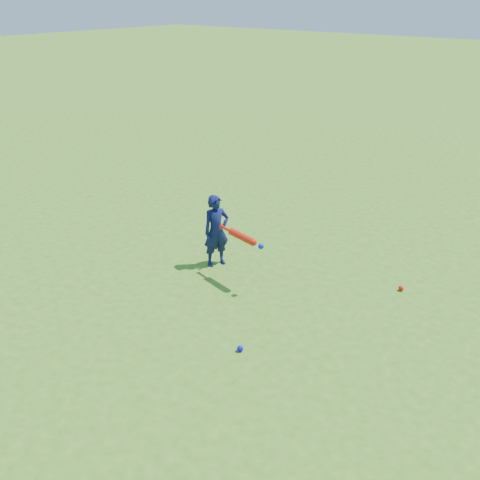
{
  "coord_description": "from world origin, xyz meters",
  "views": [
    {
      "loc": [
        4.62,
        -4.96,
        3.45
      ],
      "look_at": [
        0.75,
        -0.11,
        0.55
      ],
      "focal_mm": 40.0,
      "sensor_mm": 36.0,
      "label": 1
    }
  ],
  "objects_px": {
    "ground_ball_red": "(401,288)",
    "child": "(216,231)",
    "ground_ball_blue": "(240,348)",
    "bat_swing": "(244,238)"
  },
  "relations": [
    {
      "from": "child",
      "to": "ground_ball_red",
      "type": "bearing_deg",
      "value": -44.62
    },
    {
      "from": "child",
      "to": "ground_ball_red",
      "type": "relative_size",
      "value": 14.84
    },
    {
      "from": "child",
      "to": "bat_swing",
      "type": "bearing_deg",
      "value": -82.28
    },
    {
      "from": "child",
      "to": "ground_ball_blue",
      "type": "xyz_separation_m",
      "value": [
        1.49,
        -1.35,
        -0.47
      ]
    },
    {
      "from": "ground_ball_red",
      "to": "ground_ball_blue",
      "type": "relative_size",
      "value": 0.99
    },
    {
      "from": "child",
      "to": "ground_ball_red",
      "type": "height_order",
      "value": "child"
    },
    {
      "from": "ground_ball_red",
      "to": "child",
      "type": "bearing_deg",
      "value": -158.6
    },
    {
      "from": "ground_ball_red",
      "to": "bat_swing",
      "type": "xyz_separation_m",
      "value": [
        -1.69,
        -1.08,
        0.61
      ]
    },
    {
      "from": "child",
      "to": "ground_ball_red",
      "type": "xyz_separation_m",
      "value": [
        2.3,
        0.9,
        -0.47
      ]
    },
    {
      "from": "ground_ball_blue",
      "to": "bat_swing",
      "type": "height_order",
      "value": "bat_swing"
    }
  ]
}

